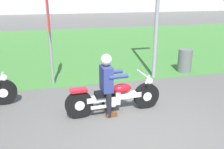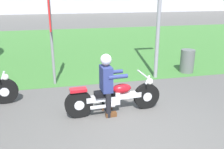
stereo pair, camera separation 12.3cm
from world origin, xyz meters
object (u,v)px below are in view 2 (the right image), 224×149
(rider_lead, at_px, (107,80))
(sign_banner, at_px, (50,26))
(motorcycle_lead, at_px, (114,97))
(trash_can, at_px, (187,61))

(rider_lead, height_order, sign_banner, sign_banner)
(motorcycle_lead, relative_size, trash_can, 2.81)
(rider_lead, distance_m, sign_banner, 2.66)
(motorcycle_lead, relative_size, sign_banner, 0.85)
(motorcycle_lead, height_order, trash_can, motorcycle_lead)
(trash_can, distance_m, sign_banner, 4.64)
(motorcycle_lead, distance_m, sign_banner, 2.90)
(motorcycle_lead, distance_m, trash_can, 3.92)
(motorcycle_lead, bearing_deg, rider_lead, 179.14)
(motorcycle_lead, xyz_separation_m, rider_lead, (-0.17, -0.01, 0.43))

